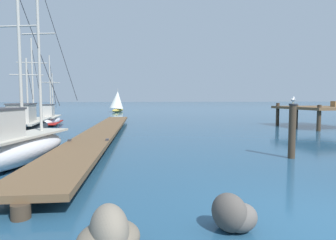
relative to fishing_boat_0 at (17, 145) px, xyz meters
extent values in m
plane|color=navy|center=(7.46, -5.55, -0.70)|extent=(400.00, 400.00, 0.00)
cube|color=brown|center=(2.21, 7.02, -0.33)|extent=(2.78, 23.18, 0.16)
cylinder|color=#3D3023|center=(1.72, -4.53, -0.55)|extent=(0.36, 0.36, 0.29)
cylinder|color=#3D3023|center=(1.92, 0.09, -0.55)|extent=(0.36, 0.36, 0.29)
cylinder|color=#3D3023|center=(2.11, 4.71, -0.55)|extent=(0.36, 0.36, 0.29)
cylinder|color=#3D3023|center=(2.31, 9.33, -0.55)|extent=(0.36, 0.36, 0.29)
cylinder|color=#3D3023|center=(2.51, 13.95, -0.55)|extent=(0.36, 0.36, 0.29)
cylinder|color=#3D3023|center=(2.70, 18.57, -0.55)|extent=(0.36, 0.36, 0.29)
cube|color=#333338|center=(1.22, 2.43, -0.21)|extent=(0.13, 0.20, 0.08)
cube|color=#333338|center=(2.82, 2.37, -0.21)|extent=(0.13, 0.20, 0.08)
ellipsoid|color=silver|center=(0.02, 0.07, -0.18)|extent=(2.70, 5.55, 1.02)
cube|color=#B2AD9E|center=(0.02, 0.07, 0.29)|extent=(2.40, 4.99, 0.08)
cube|color=#B7B2A8|center=(-0.18, -0.71, 0.78)|extent=(1.06, 1.50, 0.91)
cube|color=#3D3D42|center=(-0.18, -0.71, 1.26)|extent=(1.15, 1.62, 0.06)
cylinder|color=#B2ADA3|center=(0.08, 0.33, 2.91)|extent=(0.11, 0.11, 5.17)
cylinder|color=#B2ADA3|center=(0.08, 0.33, 4.04)|extent=(1.30, 0.37, 0.06)
cylinder|color=#333338|center=(0.41, 1.68, 3.17)|extent=(0.66, 2.62, 3.83)
cylinder|color=#B2ADA3|center=(0.37, 1.50, 3.53)|extent=(0.11, 0.11, 6.41)
cylinder|color=#B2ADA3|center=(0.37, 1.50, 4.06)|extent=(1.30, 0.37, 0.06)
cylinder|color=#333338|center=(0.78, 3.18, 3.85)|extent=(0.82, 3.24, 4.74)
ellipsoid|color=black|center=(-2.07, 7.08, -0.18)|extent=(2.77, 7.06, 1.03)
cube|color=#B2AD9E|center=(-2.07, 7.08, 0.30)|extent=(2.46, 6.35, 0.08)
cube|color=#B7B2A8|center=(-1.96, 6.06, 0.80)|extent=(1.28, 2.06, 0.94)
cube|color=#3D3D42|center=(-1.96, 6.06, 1.30)|extent=(1.39, 2.23, 0.06)
cylinder|color=#B2ADA3|center=(-2.11, 7.42, 2.13)|extent=(0.11, 0.11, 3.59)
cylinder|color=#B2ADA3|center=(-2.11, 7.42, 2.96)|extent=(1.80, 0.26, 0.06)
cylinder|color=#333338|center=(-2.22, 8.39, 2.31)|extent=(0.24, 1.87, 2.66)
cylinder|color=#B2ADA3|center=(-2.29, 8.96, 2.87)|extent=(0.11, 0.11, 5.06)
cylinder|color=#B2ADA3|center=(-2.29, 8.96, 3.85)|extent=(1.80, 0.26, 0.06)
cylinder|color=#333338|center=(-2.44, 10.32, 3.12)|extent=(0.32, 2.62, 3.74)
ellipsoid|color=silver|center=(-3.00, 15.50, -0.31)|extent=(1.90, 4.85, 0.77)
cube|color=#B2AD9E|center=(-3.00, 15.50, 0.04)|extent=(1.68, 4.37, 0.08)
cube|color=#B21E19|center=(-3.00, 15.50, -0.48)|extent=(1.91, 4.76, 0.08)
cube|color=#B7B2A8|center=(-2.93, 14.79, 0.57)|extent=(0.83, 1.44, 0.98)
cube|color=#3D3D42|center=(-2.93, 14.79, 1.09)|extent=(0.90, 1.56, 0.06)
cylinder|color=#B2ADA3|center=(-3.02, 15.73, 2.70)|extent=(0.11, 0.11, 5.24)
cylinder|color=#B2ADA3|center=(-3.02, 15.73, 2.99)|extent=(1.33, 0.18, 0.06)
cylinder|color=#333338|center=(-3.15, 17.14, 2.96)|extent=(0.27, 2.72, 3.88)
cylinder|color=#B2ADA3|center=(-3.12, 16.79, 1.97)|extent=(0.11, 0.11, 3.79)
cylinder|color=#B2ADA3|center=(-3.12, 16.79, 3.01)|extent=(1.33, 0.18, 0.06)
cylinder|color=#333338|center=(-3.21, 17.81, 2.16)|extent=(0.20, 1.97, 2.81)
cube|color=brown|center=(18.86, 10.51, 0.85)|extent=(5.53, 6.03, 0.20)
cylinder|color=#3D3023|center=(16.97, 7.95, 0.22)|extent=(0.28, 0.28, 1.83)
cylinder|color=#3D3023|center=(16.51, 12.66, 0.26)|extent=(0.28, 0.28, 1.91)
cylinder|color=#3D3023|center=(20.75, 13.07, 0.17)|extent=(0.28, 0.28, 1.73)
cylinder|color=#3D3023|center=(16.74, 10.30, 0.22)|extent=(0.28, 0.28, 1.83)
cube|color=olive|center=(19.69, 9.75, 1.17)|extent=(0.64, 0.54, 0.44)
cylinder|color=#3D3023|center=(9.92, -0.18, 0.35)|extent=(0.26, 0.26, 2.09)
cylinder|color=#28282D|center=(9.92, -0.18, 1.36)|extent=(0.30, 0.30, 0.06)
cylinder|color=gold|center=(9.90, -0.16, 1.43)|extent=(0.01, 0.01, 0.07)
cylinder|color=gold|center=(9.94, -0.19, 1.43)|extent=(0.01, 0.01, 0.07)
ellipsoid|color=white|center=(9.92, -0.18, 1.53)|extent=(0.26, 0.30, 0.13)
ellipsoid|color=silver|center=(9.86, -0.16, 1.54)|extent=(0.17, 0.21, 0.09)
ellipsoid|color=#383838|center=(9.80, -0.25, 1.54)|extent=(0.06, 0.07, 0.04)
ellipsoid|color=silver|center=(9.95, -0.23, 1.54)|extent=(0.17, 0.21, 0.09)
ellipsoid|color=#383838|center=(9.88, -0.31, 1.54)|extent=(0.06, 0.07, 0.04)
cone|color=white|center=(9.83, -0.30, 1.53)|extent=(0.10, 0.11, 0.07)
sphere|color=white|center=(9.99, -0.09, 1.62)|extent=(0.08, 0.08, 0.08)
cone|color=gold|center=(10.02, -0.05, 1.61)|extent=(0.05, 0.05, 0.02)
ellipsoid|color=slate|center=(3.47, -6.03, -0.32)|extent=(0.75, 0.95, 0.75)
ellipsoid|color=#6C6253|center=(3.46, -5.99, -0.47)|extent=(1.30, 1.31, 0.46)
ellipsoid|color=#4D4843|center=(5.47, -5.54, -0.37)|extent=(0.76, 0.84, 0.65)
ellipsoid|color=#605B56|center=(5.49, -5.43, -0.47)|extent=(0.77, 0.78, 0.45)
ellipsoid|color=#5B5651|center=(5.65, -5.59, -0.45)|extent=(0.78, 0.72, 0.49)
ellipsoid|color=gold|center=(1.86, 38.76, -0.40)|extent=(2.45, 4.70, 0.60)
cylinder|color=#B2ADA3|center=(1.89, 38.86, 1.59)|extent=(0.08, 0.08, 3.37)
cone|color=silver|center=(1.79, 38.52, 1.42)|extent=(3.15, 2.97, 3.09)
camera|label=1|loc=(3.78, -10.05, 1.58)|focal=30.06mm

